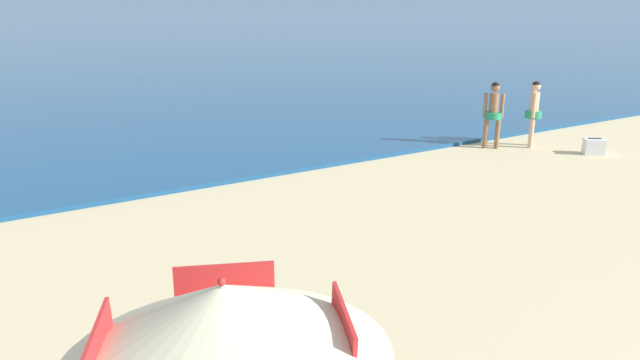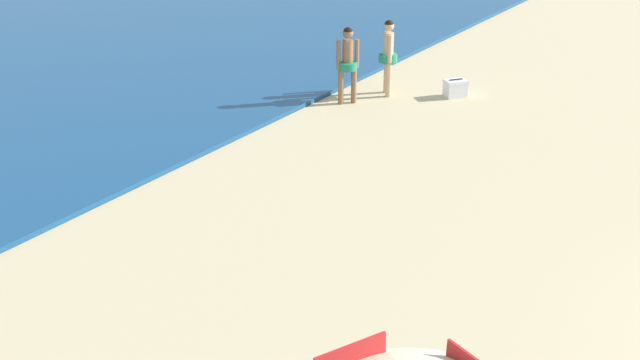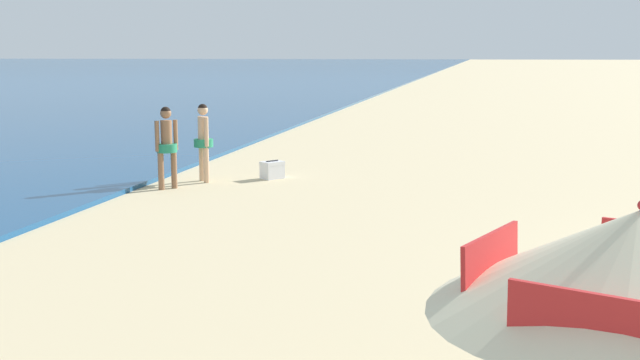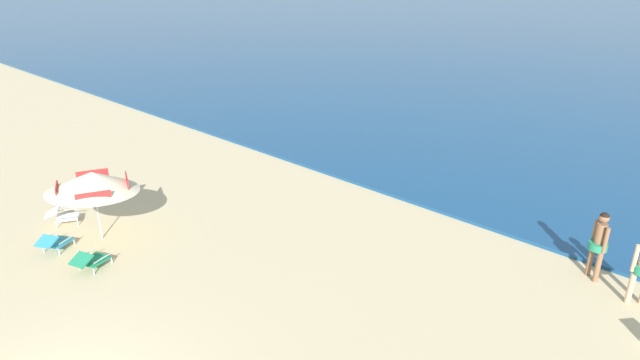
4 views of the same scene
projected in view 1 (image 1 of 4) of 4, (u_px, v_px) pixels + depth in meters
The scene contains 4 objects.
beach_umbrella_striped_main at pixel (224, 320), 4.29m from camera, with size 2.57×2.60×2.08m.
person_standing_near_shore at pixel (534, 109), 15.94m from camera, with size 0.43×0.43×1.75m.
person_standing_beside at pixel (493, 110), 15.77m from camera, with size 0.43×0.43×1.76m.
cooler_box at pixel (594, 146), 15.41m from camera, with size 0.61×0.58×0.43m.
Camera 1 is at (-7.11, 0.16, 3.94)m, focal length 33.84 mm.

